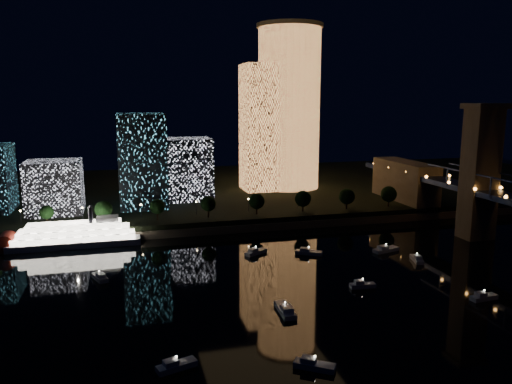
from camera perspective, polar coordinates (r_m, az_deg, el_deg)
The scene contains 10 objects.
ground at distance 131.62m, azimuth 14.69°, elevation -12.79°, with size 520.00×520.00×0.00m, color black.
far_bank at distance 275.87m, azimuth -1.77°, elevation 0.33°, with size 420.00×160.00×5.00m, color black.
seawall at distance 202.56m, azimuth 3.26°, elevation -3.73°, with size 420.00×6.00×3.00m, color #6B5E4C.
tower_cylindrical at distance 264.46m, azimuth 3.78°, elevation 9.60°, with size 34.00×34.00×84.07m.
tower_rectangular at distance 257.81m, azimuth 0.71°, elevation 7.33°, with size 20.10×20.10×63.94m, color #FF9F51.
midrise_blocks at distance 227.17m, azimuth -16.70°, elevation 2.40°, with size 105.73×35.49×40.48m.
riverboat at distance 189.35m, azimuth -20.59°, elevation -4.72°, with size 48.40×10.74×14.54m.
motorboats at distance 145.01m, azimuth 9.06°, elevation -9.99°, with size 132.35×79.83×2.78m.
esplanade_trees at distance 200.41m, azimuth -3.61°, elevation -1.25°, with size 166.86×6.99×9.00m.
street_lamps at distance 204.78m, azimuth -6.86°, elevation -1.47°, with size 132.70×0.70×5.65m.
Camera 1 is at (-61.44, -104.48, 51.32)m, focal length 35.00 mm.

